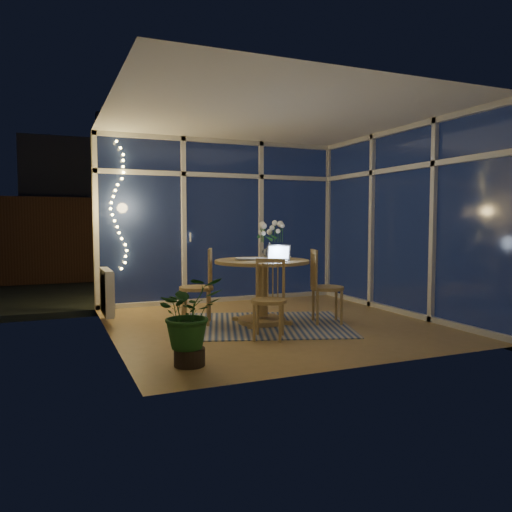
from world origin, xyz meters
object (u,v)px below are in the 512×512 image
object	(u,v)px
chair_right	(327,286)
flower_vase	(270,250)
dining_table	(262,292)
laptop	(277,252)
chair_left	(196,286)
chair_front	(269,299)
potted_plant	(189,324)

from	to	relation	value
chair_right	flower_vase	xyz separation A→B (m)	(-0.54, 0.57, 0.44)
dining_table	laptop	world-z (taller)	laptop
chair_left	flower_vase	xyz separation A→B (m)	(1.01, -0.01, 0.43)
chair_right	laptop	size ratio (longest dim) A/B	3.30
chair_front	potted_plant	bearing A→B (deg)	-117.57
dining_table	laptop	size ratio (longest dim) A/B	4.11
chair_right	chair_front	world-z (taller)	chair_right
chair_left	chair_right	world-z (taller)	chair_left
dining_table	laptop	distance (m)	0.56
dining_table	laptop	xyz separation A→B (m)	(0.10, -0.21, 0.51)
chair_left	laptop	xyz separation A→B (m)	(0.89, -0.48, 0.43)
potted_plant	chair_left	bearing A→B (deg)	71.97
chair_left	laptop	bearing A→B (deg)	82.48
chair_left	dining_table	bearing A→B (deg)	92.06
chair_right	chair_front	bearing A→B (deg)	133.94
dining_table	chair_left	size ratio (longest dim) A/B	1.23
chair_right	dining_table	bearing A→B (deg)	87.21
dining_table	chair_left	world-z (taller)	chair_left
chair_right	potted_plant	xyz separation A→B (m)	(-2.10, -1.13, -0.10)
chair_right	laptop	distance (m)	0.80
potted_plant	flower_vase	bearing A→B (deg)	47.43
chair_left	laptop	world-z (taller)	laptop
chair_right	potted_plant	distance (m)	2.39
chair_front	laptop	size ratio (longest dim) A/B	3.08
chair_left	potted_plant	world-z (taller)	chair_left
chair_left	chair_front	world-z (taller)	chair_left
chair_left	chair_right	distance (m)	1.65
laptop	flower_vase	xyz separation A→B (m)	(0.12, 0.47, -0.00)
laptop	potted_plant	xyz separation A→B (m)	(-1.44, -1.23, -0.54)
laptop	flower_vase	world-z (taller)	laptop
dining_table	chair_front	world-z (taller)	chair_front
chair_left	laptop	size ratio (longest dim) A/B	3.35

